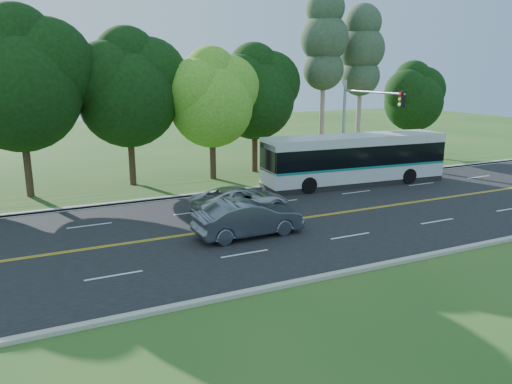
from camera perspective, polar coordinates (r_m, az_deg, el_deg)
name	(u,v)px	position (r m, az deg, el deg)	size (l,w,h in m)	color
ground	(319,216)	(27.22, 7.27, -2.73)	(120.00, 120.00, 0.00)	#24531B
road	(319,216)	(27.22, 7.27, -2.71)	(60.00, 14.00, 0.02)	black
curb_north	(262,187)	(33.24, 0.66, 0.55)	(60.00, 0.30, 0.15)	#ADA89C
curb_south	(412,259)	(21.85, 17.44, -7.28)	(60.00, 0.30, 0.15)	#ADA89C
grass_verge	(250,182)	(34.87, -0.67, 1.14)	(60.00, 4.00, 0.10)	#24531B
lane_markings	(318,216)	(27.17, 7.10, -2.71)	(57.60, 13.82, 0.00)	gold
tree_row	(162,84)	(35.24, -10.71, 12.00)	(44.70, 9.10, 13.84)	#2F1D15
bougainvillea_hedge	(343,166)	(37.55, 9.90, 2.89)	(9.50, 2.25, 1.50)	maroon
traffic_signal	(361,116)	(34.40, 11.87, 8.47)	(0.42, 6.10, 7.00)	gray
transit_bus	(354,160)	(34.72, 11.16, 3.58)	(13.06, 3.67, 3.37)	silver
sedan	(248,218)	(23.58, -0.87, -3.02)	(1.81, 5.18, 1.71)	#565B68
suv	(240,200)	(27.19, -1.81, -0.94)	(2.52, 5.46, 1.52)	#B4B5B8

